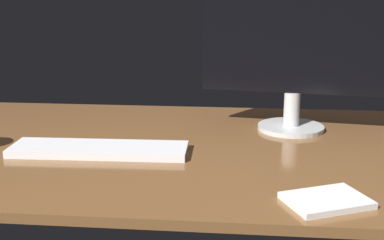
{
  "coord_description": "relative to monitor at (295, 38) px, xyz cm",
  "views": [
    {
      "loc": [
        14.35,
        -119.03,
        39.88
      ],
      "look_at": [
        2.59,
        1.93,
        8.0
      ],
      "focal_mm": 47.15,
      "sensor_mm": 36.0,
      "label": 1
    }
  ],
  "objects": [
    {
      "name": "keyboard",
      "position": [
        -47.16,
        -25.09,
        -24.3
      ],
      "size": [
        42.07,
        12.64,
        1.75
      ],
      "primitive_type": "cube",
      "rotation": [
        0.0,
        0.0,
        0.03
      ],
      "color": "white",
      "rests_on": "desk"
    },
    {
      "name": "notepad",
      "position": [
        1.9,
        -49.44,
        -24.59
      ],
      "size": [
        17.36,
        15.3,
        1.17
      ],
      "primitive_type": "cube",
      "rotation": [
        0.0,
        0.0,
        0.42
      ],
      "color": "white",
      "rests_on": "desk"
    },
    {
      "name": "monitor",
      "position": [
        0.0,
        0.0,
        0.0
      ],
      "size": [
        49.39,
        18.1,
        46.91
      ],
      "rotation": [
        0.0,
        0.0,
        -0.14
      ],
      "color": "silver",
      "rests_on": "desk"
    },
    {
      "name": "desk",
      "position": [
        -28.56,
        -17.03,
        -26.18
      ],
      "size": [
        140.0,
        84.0,
        2.0
      ],
      "primitive_type": "cube",
      "color": "brown",
      "rests_on": "ground"
    }
  ]
}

